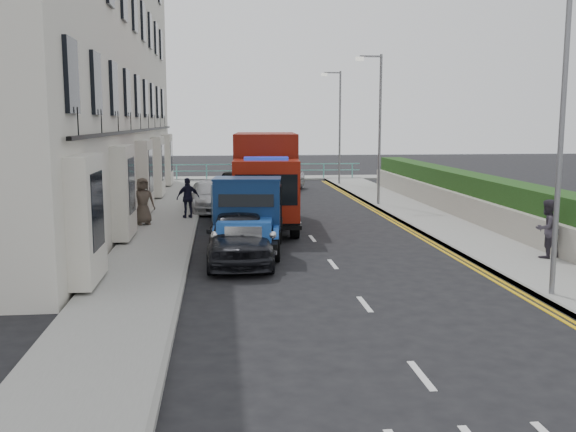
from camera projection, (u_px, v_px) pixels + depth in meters
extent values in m
plane|color=black|center=(347.00, 282.00, 16.01)|extent=(120.00, 120.00, 0.00)
cube|color=gray|center=(165.00, 225.00, 24.31)|extent=(2.40, 38.00, 0.12)
cube|color=gray|center=(434.00, 221.00, 25.41)|extent=(2.60, 38.00, 0.12)
cube|color=gray|center=(265.00, 178.00, 44.52)|extent=(30.00, 2.50, 0.12)
plane|color=#4B5C67|center=(246.00, 155.00, 75.02)|extent=(120.00, 120.00, 0.00)
cube|color=beige|center=(64.00, 48.00, 26.77)|extent=(6.00, 30.00, 14.00)
cube|color=black|center=(144.00, 130.00, 27.60)|extent=(0.12, 28.00, 0.10)
cube|color=#B2AD9E|center=(466.00, 208.00, 25.47)|extent=(0.30, 28.00, 1.00)
cube|color=#1F3D13|center=(483.00, 198.00, 25.49)|extent=(1.20, 28.00, 1.70)
cube|color=#59B2A5|center=(266.00, 164.00, 43.59)|extent=(13.00, 0.08, 0.06)
cube|color=#59B2A5|center=(266.00, 170.00, 43.65)|extent=(13.00, 0.06, 0.05)
cylinder|color=slate|center=(561.00, 143.00, 13.98)|extent=(0.12, 0.12, 7.00)
cylinder|color=slate|center=(380.00, 132.00, 29.72)|extent=(0.12, 0.12, 7.00)
cube|color=slate|center=(371.00, 56.00, 29.17)|extent=(1.00, 0.08, 0.08)
cube|color=beige|center=(360.00, 59.00, 29.13)|extent=(0.35, 0.18, 0.18)
cylinder|color=slate|center=(340.00, 129.00, 39.55)|extent=(0.12, 0.12, 7.00)
cube|color=slate|center=(332.00, 73.00, 39.00)|extent=(1.00, 0.08, 0.08)
cube|color=beige|center=(324.00, 75.00, 38.97)|extent=(0.35, 0.18, 0.18)
cylinder|color=black|center=(217.00, 246.00, 18.27)|extent=(0.35, 0.94, 0.91)
cylinder|color=black|center=(276.00, 246.00, 18.26)|extent=(0.35, 0.94, 0.91)
cylinder|color=black|center=(226.00, 230.00, 20.91)|extent=(0.35, 0.94, 0.91)
cylinder|color=black|center=(278.00, 230.00, 20.90)|extent=(0.35, 0.94, 0.91)
cube|color=black|center=(249.00, 233.00, 19.57)|extent=(2.30, 4.74, 0.17)
cube|color=#2053AD|center=(245.00, 232.00, 17.77)|extent=(1.60, 1.39, 0.69)
cube|color=silver|center=(243.00, 236.00, 17.14)|extent=(1.00, 0.19, 0.52)
cube|color=#0E254E|center=(248.00, 207.00, 18.78)|extent=(2.02, 1.35, 1.66)
cube|color=black|center=(252.00, 220.00, 20.66)|extent=(2.28, 2.87, 0.11)
cylinder|color=black|center=(238.00, 224.00, 21.85)|extent=(0.36, 1.04, 1.02)
cylinder|color=black|center=(295.00, 223.00, 21.92)|extent=(0.36, 1.04, 1.02)
cylinder|color=black|center=(241.00, 212.00, 24.68)|extent=(0.36, 1.04, 1.02)
cylinder|color=black|center=(291.00, 212.00, 24.76)|extent=(0.36, 1.04, 1.02)
cylinder|color=black|center=(242.00, 205.00, 26.70)|extent=(0.36, 1.04, 1.02)
cylinder|color=black|center=(289.00, 205.00, 26.77)|extent=(0.36, 1.04, 1.02)
cube|color=black|center=(266.00, 209.00, 24.24)|extent=(2.56, 6.60, 0.23)
cube|color=maroon|center=(266.00, 190.00, 21.72)|extent=(2.33, 1.90, 2.04)
cube|color=black|center=(266.00, 190.00, 20.86)|extent=(2.04, 0.21, 1.02)
cube|color=maroon|center=(266.00, 169.00, 25.03)|extent=(2.63, 4.96, 2.78)
imported|color=black|center=(239.00, 236.00, 18.11)|extent=(1.85, 4.50, 1.53)
imported|color=teal|center=(234.00, 206.00, 24.29)|extent=(1.84, 4.82, 1.57)
imported|color=silver|center=(209.00, 197.00, 28.65)|extent=(2.22, 4.53, 1.27)
imported|color=black|center=(253.00, 177.00, 37.97)|extent=(4.37, 5.75, 1.45)
imported|color=#B7B8BD|center=(284.00, 178.00, 36.91)|extent=(3.15, 4.63, 1.46)
imported|color=#3A3440|center=(547.00, 229.00, 18.19)|extent=(0.99, 0.90, 1.67)
imported|color=black|center=(188.00, 198.00, 25.74)|extent=(1.02, 0.70, 1.61)
imported|color=#473D33|center=(143.00, 201.00, 24.01)|extent=(1.01, 0.85, 1.77)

